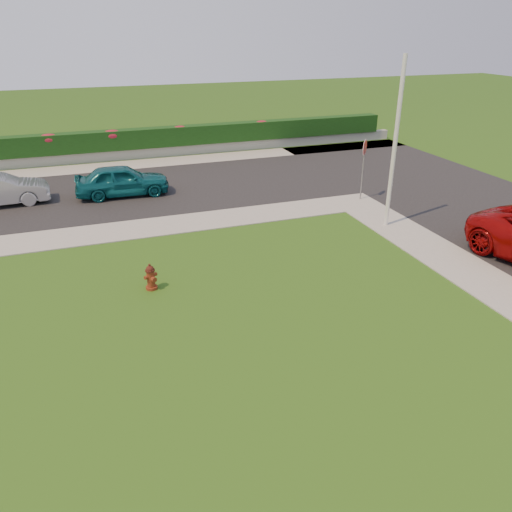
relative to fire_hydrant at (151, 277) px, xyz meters
name	(u,v)px	position (x,y,z in m)	size (l,w,h in m)	color
ground	(289,343)	(2.80, -3.99, -0.39)	(120.00, 120.00, 0.00)	black
street_far	(70,197)	(-2.20, 10.01, -0.37)	(26.00, 8.00, 0.04)	black
sidewalk_far	(43,241)	(-3.20, 5.01, -0.37)	(24.00, 2.00, 0.04)	gray
curb_corner	(355,202)	(9.80, 5.01, -0.37)	(2.00, 2.00, 0.04)	gray
sidewalk_beyond	(142,164)	(1.80, 15.01, -0.37)	(34.00, 2.00, 0.04)	gray
retaining_wall	(138,153)	(1.80, 16.51, -0.09)	(34.00, 0.40, 0.60)	gray
hedge	(137,139)	(1.80, 16.61, 0.76)	(32.00, 0.90, 1.10)	black
fire_hydrant	(151,277)	(0.00, 0.00, 0.00)	(0.42, 0.41, 0.82)	#4A0D0B
sedan_teal	(122,180)	(0.18, 9.45, 0.36)	(1.68, 4.18, 1.42)	#0B4E57
utility_pole	(395,146)	(9.54, 2.13, 2.78)	(0.16, 0.16, 6.34)	silver
stop_sign	(364,155)	(10.26, 5.32, 1.67)	(0.52, 0.56, 2.75)	slate
flower_clump_c	(49,139)	(-2.99, 16.51, 1.08)	(1.17, 0.75, 0.59)	#AA1D30
flower_clump_d	(112,135)	(0.42, 16.51, 1.07)	(1.20, 0.77, 0.60)	#AA1D30
flower_clump_e	(180,130)	(4.36, 16.51, 1.11)	(1.03, 0.66, 0.52)	#AA1D30
flower_clump_f	(261,125)	(9.57, 16.51, 1.09)	(1.09, 0.70, 0.55)	#AA1D30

